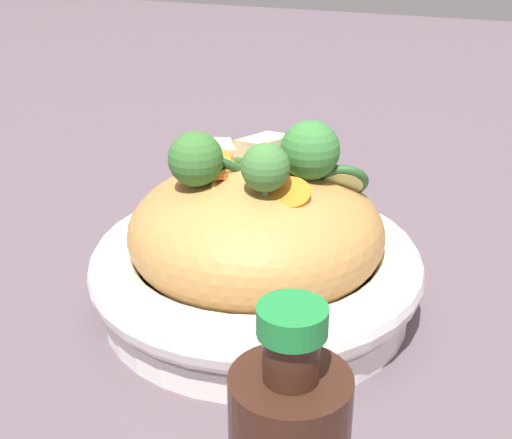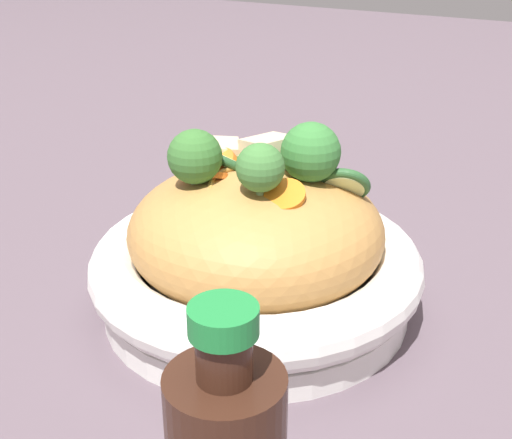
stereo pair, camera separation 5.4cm
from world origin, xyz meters
name	(u,v)px [view 1 (the left image)]	position (x,y,z in m)	size (l,w,h in m)	color
ground_plane	(256,308)	(0.00, 0.00, 0.00)	(3.00, 3.00, 0.00)	#594A53
serving_bowl	(256,274)	(0.00, 0.00, 0.03)	(0.26, 0.26, 0.06)	white
noodle_heap	(256,230)	(0.00, 0.00, 0.07)	(0.20, 0.20, 0.10)	#B37F41
broccoli_florets	(262,159)	(-0.01, -0.01, 0.13)	(0.10, 0.13, 0.05)	#92B86E
carrot_coins	(232,170)	(0.00, 0.02, 0.11)	(0.09, 0.11, 0.03)	orange
zucchini_slices	(268,167)	(0.02, 0.00, 0.11)	(0.08, 0.14, 0.04)	beige
chicken_chunks	(239,157)	(0.02, 0.02, 0.12)	(0.05, 0.09, 0.04)	beige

